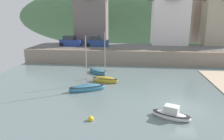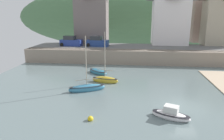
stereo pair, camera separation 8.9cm
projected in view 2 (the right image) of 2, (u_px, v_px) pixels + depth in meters
The scene contains 13 objects.
quay_seawall at pixel (162, 56), 36.46m from camera, with size 48.00×9.40×2.40m.
hillside_backdrop at pixel (137, 17), 71.56m from camera, with size 80.00×44.00×21.02m.
waterfront_building_left at pixel (92, 14), 43.47m from camera, with size 6.83×4.83×11.55m.
waterfront_building_centre at pixel (170, 18), 42.01m from camera, with size 7.18×5.51×10.42m.
waterfront_building_right at pixel (224, 17), 40.92m from camera, with size 7.82×4.63×10.65m.
church_with_spire at pixel (201, 2), 44.38m from camera, with size 3.00×3.00×16.14m.
fishing_boat_green at pixel (98, 72), 30.79m from camera, with size 3.46×3.19×0.82m.
sailboat_nearest_shore at pixel (105, 80), 26.80m from camera, with size 3.55×1.59×6.57m.
dinghy_open_wooden at pixel (171, 115), 17.57m from camera, with size 3.43×2.34×1.26m.
sailboat_far_left at pixel (87, 88), 23.79m from camera, with size 4.20×2.54×6.39m.
parked_car_near_slipway at pixel (71, 42), 40.80m from camera, with size 4.22×2.02×1.95m.
parked_car_by_wall at pixel (97, 42), 40.27m from camera, with size 4.27×2.18×1.95m.
mooring_buoy at pixel (90, 119), 17.21m from camera, with size 0.47×0.47×0.47m.
Camera 2 is at (-4.77, -19.06, 8.43)m, focal length 33.90 mm.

